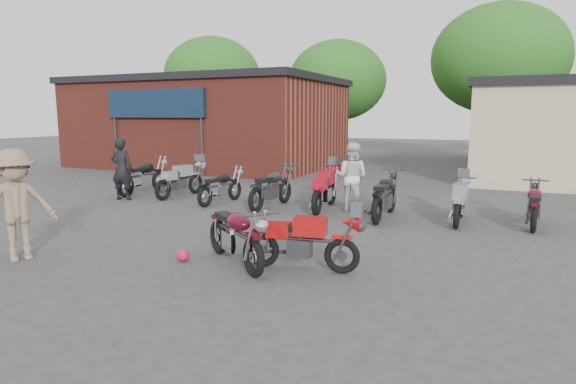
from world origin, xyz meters
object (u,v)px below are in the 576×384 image
at_px(row_bike_3, 272,185).
at_px(row_bike_7, 534,203).
at_px(person_tan, 17,205).
at_px(row_bike_2, 221,185).
at_px(row_bike_5, 385,193).
at_px(row_bike_6, 460,200).
at_px(sportbike, 304,238).
at_px(row_bike_0, 144,175).
at_px(row_bike_4, 325,187).
at_px(person_dark, 122,169).
at_px(person_light, 352,177).
at_px(helmet, 183,255).
at_px(vintage_motorcycle, 236,231).
at_px(row_bike_1, 180,178).

bearing_deg(row_bike_3, row_bike_7, -82.49).
distance_m(person_tan, row_bike_3, 6.43).
bearing_deg(row_bike_2, row_bike_5, -83.92).
height_order(row_bike_6, row_bike_7, row_bike_6).
xyz_separation_m(sportbike, row_bike_5, (0.27, 4.55, 0.09)).
height_order(row_bike_0, row_bike_6, row_bike_0).
xyz_separation_m(row_bike_2, row_bike_4, (3.04, 0.32, 0.09)).
bearing_deg(sportbike, row_bike_7, 46.19).
xyz_separation_m(person_dark, person_light, (6.70, 1.25, -0.02)).
bearing_deg(helmet, row_bike_5, 64.60).
xyz_separation_m(sportbike, person_tan, (-4.75, -1.50, 0.44)).
relative_size(vintage_motorcycle, row_bike_6, 1.07).
xyz_separation_m(row_bike_0, row_bike_4, (6.22, -0.10, 0.01)).
relative_size(sportbike, row_bike_3, 0.86).
bearing_deg(row_bike_5, row_bike_1, 85.28).
distance_m(row_bike_2, row_bike_4, 3.06).
height_order(person_tan, row_bike_5, person_tan).
bearing_deg(row_bike_3, person_tan, 166.49).
xyz_separation_m(vintage_motorcycle, helmet, (-0.95, -0.19, -0.48)).
bearing_deg(vintage_motorcycle, person_tan, -124.63).
relative_size(row_bike_1, row_bike_5, 0.93).
xyz_separation_m(row_bike_0, row_bike_5, (7.92, -0.48, 0.01)).
bearing_deg(row_bike_5, row_bike_7, -81.30).
xyz_separation_m(row_bike_1, row_bike_6, (8.21, -0.27, -0.03)).
relative_size(helmet, person_dark, 0.12).
bearing_deg(row_bike_7, row_bike_1, 91.85).
xyz_separation_m(helmet, row_bike_7, (5.65, 5.49, 0.44)).
relative_size(row_bike_4, row_bike_7, 1.15).
distance_m(row_bike_0, row_bike_5, 7.94).
bearing_deg(person_dark, row_bike_0, -94.20).
relative_size(row_bike_0, row_bike_6, 1.12).
height_order(row_bike_2, row_bike_7, row_bike_7).
relative_size(helmet, row_bike_6, 0.12).
bearing_deg(row_bike_1, vintage_motorcycle, -130.17).
height_order(row_bike_2, row_bike_3, row_bike_3).
xyz_separation_m(row_bike_2, row_bike_5, (4.75, -0.06, 0.09)).
bearing_deg(row_bike_7, helmet, 135.90).
xyz_separation_m(person_light, row_bike_3, (-2.10, -0.50, -0.28)).
bearing_deg(row_bike_0, sportbike, -122.54).
relative_size(sportbike, row_bike_1, 0.92).
bearing_deg(row_bike_7, row_bike_5, 100.74).
xyz_separation_m(person_light, row_bike_7, (4.33, -0.06, -0.36)).
xyz_separation_m(vintage_motorcycle, row_bike_5, (1.41, 4.78, 0.04)).
bearing_deg(row_bike_7, row_bike_6, 102.27).
relative_size(person_tan, row_bike_0, 0.92).
xyz_separation_m(person_light, row_bike_2, (-3.71, -0.52, -0.37)).
distance_m(vintage_motorcycle, row_bike_4, 5.17).
relative_size(vintage_motorcycle, person_light, 1.12).
relative_size(person_dark, row_bike_7, 0.99).
xyz_separation_m(row_bike_2, row_bike_3, (1.61, 0.02, 0.09)).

